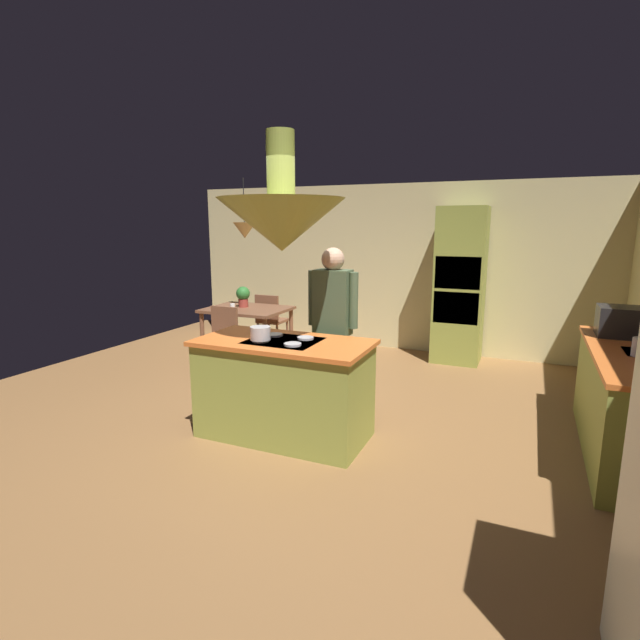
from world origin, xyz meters
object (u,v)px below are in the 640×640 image
object	(u,v)px
oven_tower	(460,286)
chair_by_back_wall	(270,317)
person_at_island	(333,320)
potted_plant_on_table	(243,296)
canister_tea	(640,347)
microwave_on_counter	(625,322)
chair_facing_island	(221,335)
cooking_pot_on_cooktop	(260,333)
kitchen_island	(284,388)
cup_on_table	(232,307)
dining_table	(247,315)

from	to	relation	value
oven_tower	chair_by_back_wall	distance (m)	2.90
person_at_island	chair_by_back_wall	world-z (taller)	person_at_island
oven_tower	potted_plant_on_table	xyz separation A→B (m)	(-2.90, -1.09, -0.16)
canister_tea	microwave_on_counter	size ratio (longest dim) A/B	0.32
microwave_on_counter	canister_tea	bearing A→B (deg)	-90.00
chair_facing_island	canister_tea	bearing A→B (deg)	-9.70
person_at_island	microwave_on_counter	bearing A→B (deg)	15.49
oven_tower	cooking_pot_on_cooktop	world-z (taller)	oven_tower
oven_tower	microwave_on_counter	bearing A→B (deg)	-46.59
potted_plant_on_table	kitchen_island	bearing A→B (deg)	-50.22
kitchen_island	cup_on_table	distance (m)	2.62
microwave_on_counter	cooking_pot_on_cooktop	xyz separation A→B (m)	(-3.00, -1.53, -0.06)
cup_on_table	microwave_on_counter	bearing A→B (deg)	-5.82
chair_by_back_wall	canister_tea	distance (m)	5.03
person_at_island	cooking_pot_on_cooktop	xyz separation A→B (m)	(-0.37, -0.80, 0.00)
kitchen_island	microwave_on_counter	xyz separation A→B (m)	(2.84, 1.40, 0.59)
kitchen_island	microwave_on_counter	world-z (taller)	microwave_on_counter
person_at_island	microwave_on_counter	size ratio (longest dim) A/B	3.74
chair_facing_island	microwave_on_counter	xyz separation A→B (m)	(4.54, -0.03, 0.55)
kitchen_island	oven_tower	distance (m)	3.48
cooking_pot_on_cooktop	cup_on_table	bearing A→B (deg)	129.19
canister_tea	dining_table	bearing A→B (deg)	162.36
dining_table	potted_plant_on_table	xyz separation A→B (m)	(-0.10, 0.06, 0.27)
oven_tower	canister_tea	distance (m)	3.12
oven_tower	cup_on_table	size ratio (longest dim) A/B	24.29
person_at_island	chair_facing_island	xyz separation A→B (m)	(-1.91, 0.76, -0.49)
dining_table	canister_tea	world-z (taller)	canister_tea
chair_facing_island	potted_plant_on_table	size ratio (longest dim) A/B	2.90
chair_facing_island	microwave_on_counter	bearing A→B (deg)	-0.36
cooking_pot_on_cooktop	kitchen_island	bearing A→B (deg)	39.09
chair_facing_island	microwave_on_counter	world-z (taller)	microwave_on_counter
potted_plant_on_table	microwave_on_counter	size ratio (longest dim) A/B	0.65
dining_table	canister_tea	xyz separation A→B (m)	(4.54, -1.44, 0.32)
person_at_island	chair_by_back_wall	distance (m)	2.87
chair_by_back_wall	person_at_island	bearing A→B (deg)	132.33
dining_table	potted_plant_on_table	bearing A→B (deg)	149.26
chair_facing_island	chair_by_back_wall	bearing A→B (deg)	90.00
canister_tea	cooking_pot_on_cooktop	size ratio (longest dim) A/B	0.83
kitchen_island	microwave_on_counter	size ratio (longest dim) A/B	3.44
cup_on_table	canister_tea	distance (m)	4.80
oven_tower	chair_facing_island	size ratio (longest dim) A/B	2.51
chair_facing_island	chair_by_back_wall	xyz separation A→B (m)	(0.00, 1.33, 0.00)
person_at_island	canister_tea	xyz separation A→B (m)	(2.63, -0.02, -0.00)
oven_tower	dining_table	distance (m)	3.05
kitchen_island	canister_tea	xyz separation A→B (m)	(2.84, 0.66, 0.53)
microwave_on_counter	kitchen_island	bearing A→B (deg)	-153.69
kitchen_island	dining_table	world-z (taller)	kitchen_island
kitchen_island	cooking_pot_on_cooktop	bearing A→B (deg)	-140.91
dining_table	cup_on_table	world-z (taller)	cup_on_table
cup_on_table	chair_facing_island	bearing A→B (deg)	-77.76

